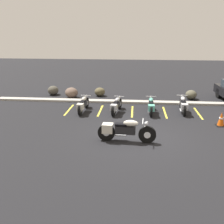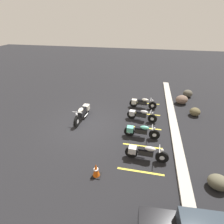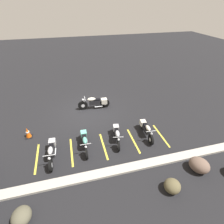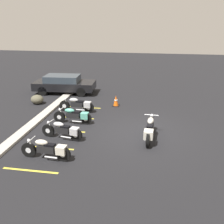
{
  "view_description": "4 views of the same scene",
  "coord_description": "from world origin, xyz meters",
  "px_view_note": "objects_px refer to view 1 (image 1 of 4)",
  "views": [
    {
      "loc": [
        -0.25,
        -10.18,
        4.31
      ],
      "look_at": [
        -1.28,
        1.1,
        0.74
      ],
      "focal_mm": 42.0,
      "sensor_mm": 36.0,
      "label": 1
    },
    {
      "loc": [
        8.86,
        3.52,
        6.15
      ],
      "look_at": [
        -0.1,
        1.67,
        1.06
      ],
      "focal_mm": 28.0,
      "sensor_mm": 36.0,
      "label": 2
    },
    {
      "loc": [
        0.96,
        10.7,
        7.0
      ],
      "look_at": [
        -1.42,
        1.54,
        0.78
      ],
      "focal_mm": 28.0,
      "sensor_mm": 36.0,
      "label": 3
    },
    {
      "loc": [
        -11.42,
        -0.59,
        5.13
      ],
      "look_at": [
        -0.04,
        1.36,
        0.98
      ],
      "focal_mm": 42.0,
      "sensor_mm": 36.0,
      "label": 4
    }
  ],
  "objects_px": {
    "parked_bike_0": "(83,105)",
    "landscape_rock_0": "(191,95)",
    "landscape_rock_1": "(71,93)",
    "motorcycle_cream_featured": "(124,130)",
    "parked_bike_2": "(151,106)",
    "parked_bike_3": "(183,105)",
    "parked_bike_1": "(116,105)",
    "traffic_cone": "(221,119)",
    "landscape_rock_3": "(53,90)",
    "landscape_rock_2": "(100,92)"
  },
  "relations": [
    {
      "from": "parked_bike_2",
      "to": "parked_bike_3",
      "type": "relative_size",
      "value": 0.97
    },
    {
      "from": "parked_bike_1",
      "to": "landscape_rock_0",
      "type": "bearing_deg",
      "value": -43.84
    },
    {
      "from": "parked_bike_1",
      "to": "traffic_cone",
      "type": "bearing_deg",
      "value": -97.51
    },
    {
      "from": "traffic_cone",
      "to": "landscape_rock_2",
      "type": "bearing_deg",
      "value": 140.79
    },
    {
      "from": "landscape_rock_1",
      "to": "landscape_rock_3",
      "type": "relative_size",
      "value": 1.27
    },
    {
      "from": "landscape_rock_2",
      "to": "parked_bike_3",
      "type": "bearing_deg",
      "value": -33.17
    },
    {
      "from": "landscape_rock_1",
      "to": "landscape_rock_2",
      "type": "height_order",
      "value": "landscape_rock_1"
    },
    {
      "from": "landscape_rock_2",
      "to": "traffic_cone",
      "type": "height_order",
      "value": "traffic_cone"
    },
    {
      "from": "motorcycle_cream_featured",
      "to": "landscape_rock_3",
      "type": "relative_size",
      "value": 3.09
    },
    {
      "from": "parked_bike_3",
      "to": "landscape_rock_2",
      "type": "height_order",
      "value": "parked_bike_3"
    },
    {
      "from": "landscape_rock_3",
      "to": "parked_bike_3",
      "type": "bearing_deg",
      "value": -21.87
    },
    {
      "from": "parked_bike_2",
      "to": "parked_bike_3",
      "type": "distance_m",
      "value": 1.77
    },
    {
      "from": "parked_bike_0",
      "to": "parked_bike_2",
      "type": "distance_m",
      "value": 3.68
    },
    {
      "from": "parked_bike_3",
      "to": "landscape_rock_3",
      "type": "xyz_separation_m",
      "value": [
        -8.26,
        3.32,
        -0.12
      ]
    },
    {
      "from": "parked_bike_0",
      "to": "landscape_rock_2",
      "type": "bearing_deg",
      "value": -2.77
    },
    {
      "from": "parked_bike_0",
      "to": "motorcycle_cream_featured",
      "type": "bearing_deg",
      "value": -143.8
    },
    {
      "from": "landscape_rock_0",
      "to": "landscape_rock_1",
      "type": "height_order",
      "value": "landscape_rock_1"
    },
    {
      "from": "motorcycle_cream_featured",
      "to": "parked_bike_3",
      "type": "distance_m",
      "value": 5.17
    },
    {
      "from": "parked_bike_2",
      "to": "parked_bike_3",
      "type": "xyz_separation_m",
      "value": [
        1.74,
        0.32,
        0.01
      ]
    },
    {
      "from": "parked_bike_2",
      "to": "landscape_rock_0",
      "type": "relative_size",
      "value": 2.51
    },
    {
      "from": "parked_bike_3",
      "to": "parked_bike_0",
      "type": "bearing_deg",
      "value": 97.12
    },
    {
      "from": "parked_bike_0",
      "to": "landscape_rock_2",
      "type": "xyz_separation_m",
      "value": [
        0.42,
        3.7,
        -0.13
      ]
    },
    {
      "from": "motorcycle_cream_featured",
      "to": "landscape_rock_2",
      "type": "xyz_separation_m",
      "value": [
        -1.98,
        7.46,
        -0.2
      ]
    },
    {
      "from": "motorcycle_cream_featured",
      "to": "parked_bike_1",
      "type": "distance_m",
      "value": 3.82
    },
    {
      "from": "parked_bike_0",
      "to": "landscape_rock_3",
      "type": "xyz_separation_m",
      "value": [
        -2.85,
        3.75,
        -0.11
      ]
    },
    {
      "from": "parked_bike_1",
      "to": "landscape_rock_0",
      "type": "xyz_separation_m",
      "value": [
        4.61,
        3.39,
        -0.13
      ]
    },
    {
      "from": "parked_bike_1",
      "to": "parked_bike_3",
      "type": "relative_size",
      "value": 0.95
    },
    {
      "from": "landscape_rock_0",
      "to": "landscape_rock_3",
      "type": "xyz_separation_m",
      "value": [
        -9.27,
        0.33,
        0.02
      ]
    },
    {
      "from": "parked_bike_0",
      "to": "landscape_rock_0",
      "type": "relative_size",
      "value": 2.51
    },
    {
      "from": "landscape_rock_1",
      "to": "parked_bike_0",
      "type": "bearing_deg",
      "value": -65.63
    },
    {
      "from": "motorcycle_cream_featured",
      "to": "parked_bike_0",
      "type": "height_order",
      "value": "motorcycle_cream_featured"
    },
    {
      "from": "parked_bike_0",
      "to": "landscape_rock_1",
      "type": "bearing_deg",
      "value": 28.05
    },
    {
      "from": "landscape_rock_0",
      "to": "traffic_cone",
      "type": "bearing_deg",
      "value": -85.16
    },
    {
      "from": "landscape_rock_3",
      "to": "traffic_cone",
      "type": "bearing_deg",
      "value": -28.65
    },
    {
      "from": "parked_bike_0",
      "to": "landscape_rock_3",
      "type": "height_order",
      "value": "parked_bike_0"
    },
    {
      "from": "landscape_rock_2",
      "to": "parked_bike_2",
      "type": "bearing_deg",
      "value": -47.72
    },
    {
      "from": "landscape_rock_1",
      "to": "motorcycle_cream_featured",
      "type": "bearing_deg",
      "value": -60.98
    },
    {
      "from": "landscape_rock_1",
      "to": "traffic_cone",
      "type": "xyz_separation_m",
      "value": [
        8.23,
        -4.61,
        -0.01
      ]
    },
    {
      "from": "parked_bike_2",
      "to": "landscape_rock_3",
      "type": "xyz_separation_m",
      "value": [
        -6.53,
        3.64,
        -0.11
      ]
    },
    {
      "from": "motorcycle_cream_featured",
      "to": "parked_bike_1",
      "type": "bearing_deg",
      "value": 101.68
    },
    {
      "from": "parked_bike_0",
      "to": "landscape_rock_0",
      "type": "height_order",
      "value": "parked_bike_0"
    },
    {
      "from": "parked_bike_2",
      "to": "landscape_rock_3",
      "type": "height_order",
      "value": "parked_bike_2"
    },
    {
      "from": "parked_bike_0",
      "to": "landscape_rock_0",
      "type": "xyz_separation_m",
      "value": [
        6.43,
        3.41,
        -0.13
      ]
    },
    {
      "from": "parked_bike_0",
      "to": "landscape_rock_1",
      "type": "relative_size",
      "value": 2.11
    },
    {
      "from": "motorcycle_cream_featured",
      "to": "traffic_cone",
      "type": "bearing_deg",
      "value": 29.36
    },
    {
      "from": "landscape_rock_2",
      "to": "landscape_rock_1",
      "type": "bearing_deg",
      "value": -160.5
    },
    {
      "from": "landscape_rock_1",
      "to": "parked_bike_1",
      "type": "bearing_deg",
      "value": -43.52
    },
    {
      "from": "parked_bike_1",
      "to": "landscape_rock_0",
      "type": "relative_size",
      "value": 2.46
    },
    {
      "from": "traffic_cone",
      "to": "parked_bike_2",
      "type": "bearing_deg",
      "value": 152.35
    },
    {
      "from": "traffic_cone",
      "to": "parked_bike_0",
      "type": "bearing_deg",
      "value": 167.24
    }
  ]
}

